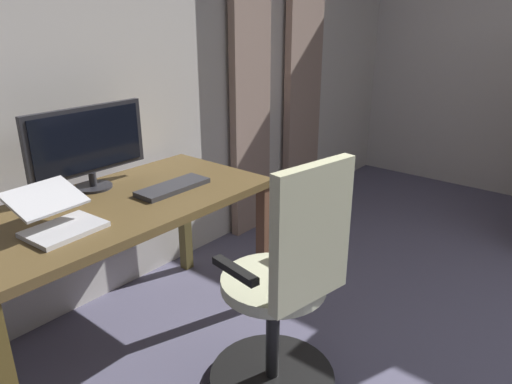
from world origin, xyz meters
TOP-DOWN VIEW (x-y plane):
  - back_room_partition at (0.00, -2.80)m, footprint 4.86×0.10m
  - curtain_left_panel at (-1.00, -2.69)m, footprint 0.44×0.06m
  - curtain_right_panel at (-0.34, -2.69)m, footprint 0.38×0.06m
  - desk at (1.10, -2.29)m, footprint 1.47×0.72m
  - office_chair at (0.89, -1.47)m, footprint 0.56×0.56m
  - computer_monitor at (1.05, -2.53)m, footprint 0.61×0.18m
  - computer_keyboard at (0.82, -2.21)m, footprint 0.38×0.14m
  - laptop at (1.41, -2.22)m, footprint 0.30×0.33m

SIDE VIEW (x-z plane):
  - office_chair at x=0.89m, z-range -0.05..1.04m
  - desk at x=1.10m, z-range 0.28..1.04m
  - computer_keyboard at x=0.82m, z-range 0.76..0.78m
  - laptop at x=1.41m, z-range 0.73..0.89m
  - computer_monitor at x=1.05m, z-range 0.78..1.19m
  - curtain_left_panel at x=-1.00m, z-range 0.00..2.26m
  - curtain_right_panel at x=-0.34m, z-range 0.00..2.26m
  - back_room_partition at x=0.00m, z-range 0.00..2.61m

